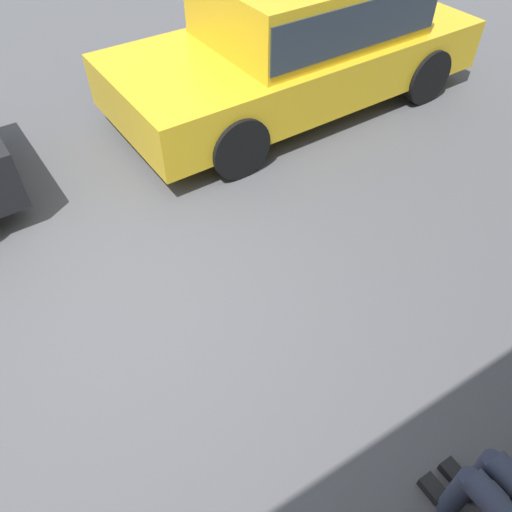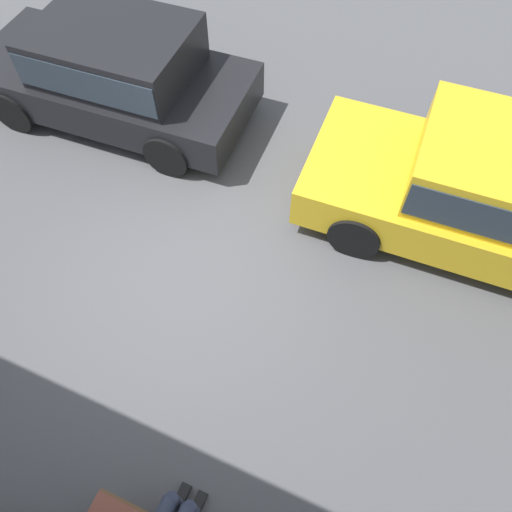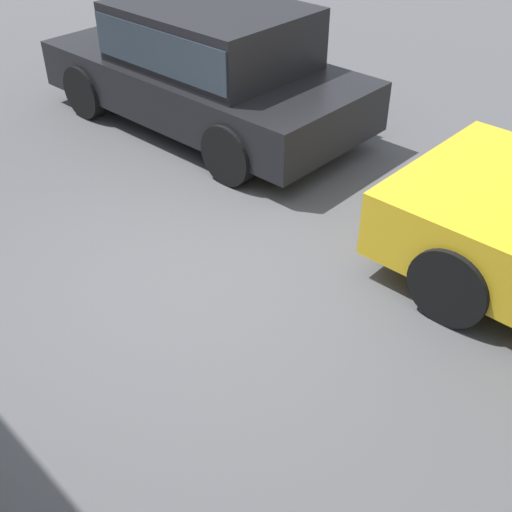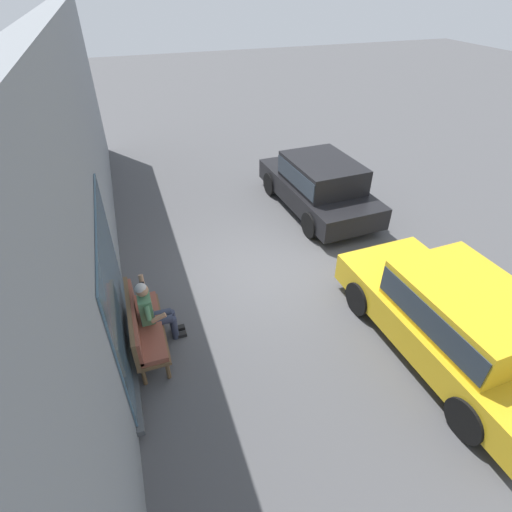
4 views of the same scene
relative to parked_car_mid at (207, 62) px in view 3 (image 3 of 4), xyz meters
The scene contains 2 objects.
ground_plane 3.31m from the parked_car_mid, 134.43° to the left, with size 60.00×60.00×0.00m, color #4C4C4F.
parked_car_mid is the anchor object (origin of this frame).
Camera 3 is at (-3.52, 2.60, 3.42)m, focal length 45.00 mm.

